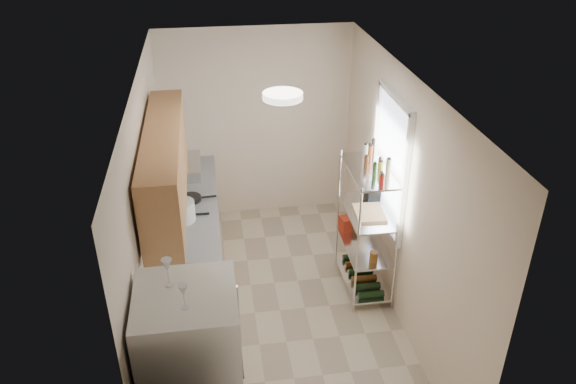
# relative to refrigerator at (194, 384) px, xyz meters

# --- Properties ---
(room) EXTENTS (2.52, 4.42, 2.62)m
(room) POSITION_rel_refrigerator_xyz_m (0.87, 1.69, 0.45)
(room) COLOR beige
(room) RESTS_ON ground
(counter_run) EXTENTS (0.63, 3.51, 0.90)m
(counter_run) POSITION_rel_refrigerator_xyz_m (-0.05, 2.13, -0.40)
(counter_run) COLOR #AA7548
(counter_run) RESTS_ON ground
(upper_cabinets) EXTENTS (0.33, 2.20, 0.72)m
(upper_cabinets) POSITION_rel_refrigerator_xyz_m (-0.18, 1.79, 0.96)
(upper_cabinets) COLOR #AA7548
(upper_cabinets) RESTS_ON room
(range_hood) EXTENTS (0.50, 0.60, 0.12)m
(range_hood) POSITION_rel_refrigerator_xyz_m (-0.13, 2.59, 0.54)
(range_hood) COLOR #B7BABC
(range_hood) RESTS_ON room
(window) EXTENTS (0.06, 1.00, 1.46)m
(window) POSITION_rel_refrigerator_xyz_m (2.10, 2.04, 0.70)
(window) COLOR white
(window) RESTS_ON room
(bakers_rack) EXTENTS (0.45, 0.90, 1.73)m
(bakers_rack) POSITION_rel_refrigerator_xyz_m (1.88, 1.99, 0.26)
(bakers_rack) COLOR silver
(bakers_rack) RESTS_ON ground
(ceiling_dome) EXTENTS (0.34, 0.34, 0.05)m
(ceiling_dome) POSITION_rel_refrigerator_xyz_m (0.87, 1.39, 1.72)
(ceiling_dome) COLOR white
(ceiling_dome) RESTS_ON room
(refrigerator) EXTENTS (0.70, 0.70, 1.70)m
(refrigerator) POSITION_rel_refrigerator_xyz_m (0.00, 0.00, 0.00)
(refrigerator) COLOR silver
(refrigerator) RESTS_ON ground
(wine_glass_a) EXTENTS (0.06, 0.06, 0.18)m
(wine_glass_a) POSITION_rel_refrigerator_xyz_m (0.01, -0.13, 0.94)
(wine_glass_a) COLOR silver
(wine_glass_a) RESTS_ON refrigerator
(wine_glass_b) EXTENTS (0.08, 0.08, 0.21)m
(wine_glass_b) POSITION_rel_refrigerator_xyz_m (-0.10, 0.12, 0.96)
(wine_glass_b) COLOR silver
(wine_glass_b) RESTS_ON refrigerator
(rice_cooker) EXTENTS (0.28, 0.28, 0.23)m
(rice_cooker) POSITION_rel_refrigerator_xyz_m (-0.11, 2.27, 0.16)
(rice_cooker) COLOR white
(rice_cooker) RESTS_ON counter_run
(frying_pan_large) EXTENTS (0.29, 0.29, 0.05)m
(frying_pan_large) POSITION_rel_refrigerator_xyz_m (-0.14, 2.34, 0.08)
(frying_pan_large) COLOR black
(frying_pan_large) RESTS_ON counter_run
(frying_pan_small) EXTENTS (0.26, 0.26, 0.05)m
(frying_pan_small) POSITION_rel_refrigerator_xyz_m (-0.03, 2.70, 0.08)
(frying_pan_small) COLOR black
(frying_pan_small) RESTS_ON counter_run
(cutting_board) EXTENTS (0.33, 0.42, 0.03)m
(cutting_board) POSITION_rel_refrigerator_xyz_m (1.88, 1.92, 0.17)
(cutting_board) COLOR tan
(cutting_board) RESTS_ON bakers_rack
(espresso_machine) EXTENTS (0.16, 0.23, 0.26)m
(espresso_machine) POSITION_rel_refrigerator_xyz_m (2.01, 2.32, 0.29)
(espresso_machine) COLOR black
(espresso_machine) RESTS_ON bakers_rack
(storage_bag) EXTENTS (0.14, 0.17, 0.17)m
(storage_bag) POSITION_rel_refrigerator_xyz_m (1.73, 2.32, -0.20)
(storage_bag) COLOR #9E2613
(storage_bag) RESTS_ON bakers_rack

